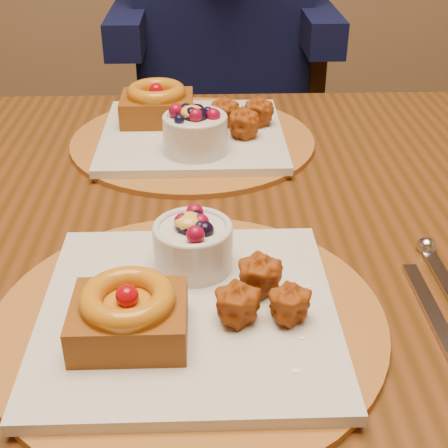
{
  "coord_description": "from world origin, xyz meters",
  "views": [
    {
      "loc": [
        0.05,
        -0.73,
        1.15
      ],
      "look_at": [
        0.07,
        -0.21,
        0.84
      ],
      "focal_mm": 50.0,
      "sensor_mm": 36.0,
      "label": 1
    }
  ],
  "objects_px": {
    "chair_far": "(240,165)",
    "place_setting_near": "(186,302)",
    "dining_table": "(193,262)",
    "place_setting_far": "(191,128)"
  },
  "relations": [
    {
      "from": "chair_far",
      "to": "place_setting_near",
      "type": "bearing_deg",
      "value": -84.95
    },
    {
      "from": "dining_table",
      "to": "place_setting_near",
      "type": "distance_m",
      "value": 0.24
    },
    {
      "from": "place_setting_far",
      "to": "chair_far",
      "type": "bearing_deg",
      "value": 78.58
    },
    {
      "from": "place_setting_far",
      "to": "dining_table",
      "type": "bearing_deg",
      "value": -89.18
    },
    {
      "from": "dining_table",
      "to": "chair_far",
      "type": "height_order",
      "value": "chair_far"
    },
    {
      "from": "place_setting_near",
      "to": "chair_far",
      "type": "bearing_deg",
      "value": 83.6
    },
    {
      "from": "dining_table",
      "to": "place_setting_far",
      "type": "relative_size",
      "value": 4.21
    },
    {
      "from": "dining_table",
      "to": "chair_far",
      "type": "xyz_separation_m",
      "value": [
        0.11,
        0.76,
        -0.22
      ]
    },
    {
      "from": "dining_table",
      "to": "place_setting_far",
      "type": "height_order",
      "value": "place_setting_far"
    },
    {
      "from": "dining_table",
      "to": "place_setting_far",
      "type": "bearing_deg",
      "value": 90.82
    }
  ]
}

